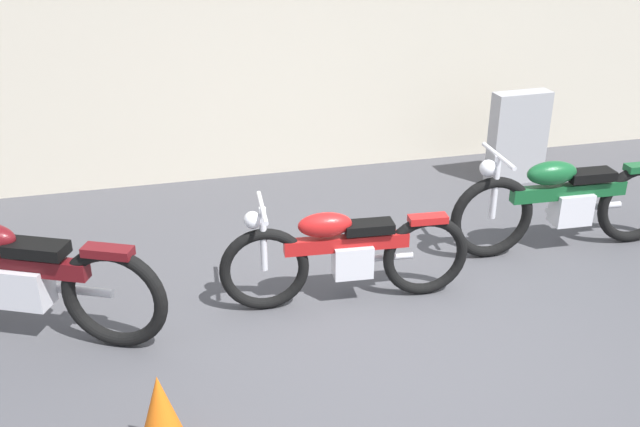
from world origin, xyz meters
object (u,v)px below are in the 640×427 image
motorcycle_red (344,253)px  motorcycle_maroon (15,276)px  traffic_cone (161,416)px  motorcycle_green (565,202)px  stone_marker (518,138)px

motorcycle_red → motorcycle_maroon: size_ratio=0.95×
traffic_cone → motorcycle_green: 3.93m
traffic_cone → motorcycle_green: bearing=25.7°
motorcycle_green → motorcycle_red: 2.12m
stone_marker → motorcycle_maroon: bearing=-159.9°
traffic_cone → motorcycle_maroon: size_ratio=0.27×
motorcycle_red → motorcycle_maroon: bearing=0.9°
motorcycle_green → motorcycle_maroon: motorcycle_maroon is taller
motorcycle_green → motorcycle_maroon: bearing=5.2°
motorcycle_maroon → traffic_cone: bearing=146.7°
traffic_cone → motorcycle_red: 1.98m
motorcycle_red → motorcycle_maroon: motorcycle_maroon is taller
motorcycle_green → motorcycle_maroon: (-4.45, -0.23, 0.02)m
traffic_cone → stone_marker: bearing=39.7°
motorcycle_red → motorcycle_maroon: 2.36m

